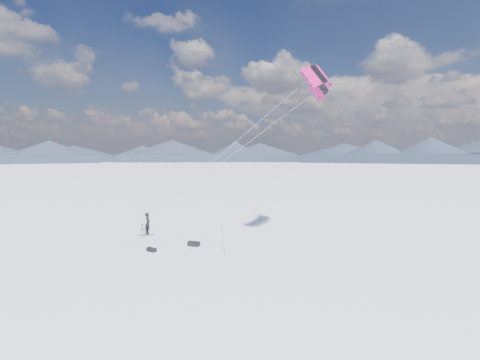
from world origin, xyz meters
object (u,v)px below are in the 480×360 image
at_px(snowkiter, 148,234).
at_px(gear_bag_a, 194,244).
at_px(tripod, 142,229).
at_px(gear_bag_b, 152,250).
at_px(snowboard, 146,235).

bearing_deg(snowkiter, gear_bag_a, -137.07).
height_order(tripod, gear_bag_b, tripod).
relative_size(tripod, gear_bag_b, 1.52).
relative_size(snowboard, gear_bag_a, 1.47).
height_order(gear_bag_a, gear_bag_b, gear_bag_a).
xyz_separation_m(tripod, gear_bag_a, (5.17, -0.89, -0.61)).
distance_m(tripod, gear_bag_b, 4.45).
xyz_separation_m(snowboard, tripod, (0.35, -0.99, 0.77)).
bearing_deg(gear_bag_b, snowboard, 143.02).
bearing_deg(snowkiter, snowboard, 169.80).
height_order(snowboard, tripod, tripod).
bearing_deg(gear_bag_b, snowkiter, 141.02).
distance_m(snowboard, tripod, 1.30).
distance_m(snowkiter, gear_bag_b, 5.84).
relative_size(snowboard, tripod, 1.10).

